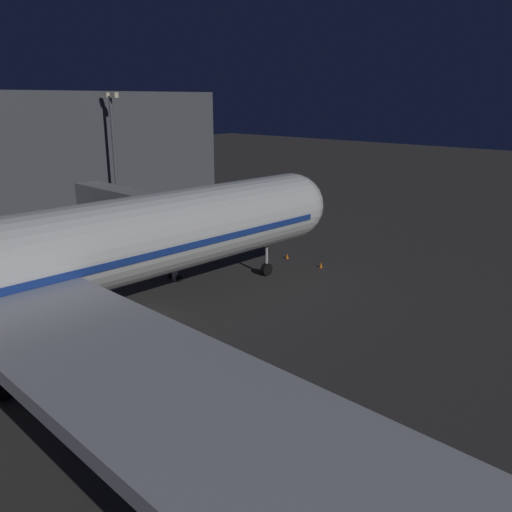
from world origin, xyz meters
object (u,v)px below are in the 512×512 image
object	(u,v)px
jet_bridge	(142,207)
apron_floodlight_mast	(114,152)
traffic_cone_nose_port	(321,265)
airliner_at_gate	(5,269)
traffic_cone_nose_starboard	(287,256)

from	to	relation	value
jet_bridge	apron_floodlight_mast	distance (m)	17.47
jet_bridge	apron_floodlight_mast	bearing A→B (deg)	-23.76
traffic_cone_nose_port	apron_floodlight_mast	bearing A→B (deg)	11.11
apron_floodlight_mast	traffic_cone_nose_port	xyz separation A→B (m)	(-27.70, -5.44, -9.50)
airliner_at_gate	traffic_cone_nose_starboard	bearing A→B (deg)	-85.63
apron_floodlight_mast	traffic_cone_nose_port	size ratio (longest dim) A/B	30.38
traffic_cone_nose_starboard	traffic_cone_nose_port	bearing A→B (deg)	180.00
traffic_cone_nose_port	traffic_cone_nose_starboard	size ratio (longest dim) A/B	1.00
airliner_at_gate	apron_floodlight_mast	distance (m)	34.79
airliner_at_gate	apron_floodlight_mast	bearing A→B (deg)	-42.51
airliner_at_gate	traffic_cone_nose_port	xyz separation A→B (m)	(-2.20, -28.82, -5.78)
traffic_cone_nose_starboard	jet_bridge	bearing A→B (deg)	58.15
airliner_at_gate	traffic_cone_nose_starboard	world-z (taller)	airliner_at_gate
airliner_at_gate	traffic_cone_nose_port	world-z (taller)	airliner_at_gate
airliner_at_gate	apron_floodlight_mast	size ratio (longest dim) A/B	3.62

